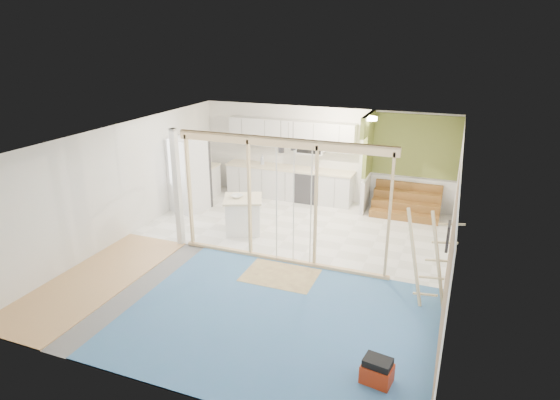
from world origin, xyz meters
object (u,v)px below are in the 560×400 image
at_px(fridge, 187,175).
at_px(toolbox, 377,372).
at_px(ladder, 429,260).
at_px(island, 243,215).

distance_m(fridge, toolbox, 7.61).
height_order(toolbox, ladder, ladder).
relative_size(fridge, toolbox, 4.38).
distance_m(island, toolbox, 5.53).
relative_size(island, toolbox, 2.57).
bearing_deg(ladder, fridge, 169.91).
xyz_separation_m(toolbox, ladder, (0.43, 2.17, 0.71)).
height_order(island, toolbox, island).
bearing_deg(fridge, island, -6.39).
bearing_deg(ladder, toolbox, -88.54).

